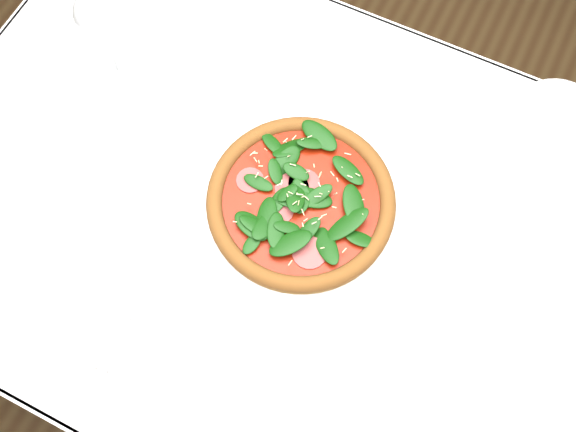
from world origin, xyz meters
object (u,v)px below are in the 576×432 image
at_px(plate, 301,205).
at_px(pizza, 301,200).
at_px(napkin, 114,348).
at_px(wine_glass, 100,20).

bearing_deg(plate, pizza, 0.00).
bearing_deg(pizza, napkin, -114.31).
distance_m(pizza, napkin, 0.34).
relative_size(plate, napkin, 2.42).
distance_m(pizza, wine_glass, 0.40).
xyz_separation_m(plate, pizza, (0.00, 0.00, 0.02)).
relative_size(pizza, wine_glass, 1.77).
relative_size(plate, wine_glass, 1.83).
bearing_deg(wine_glass, pizza, -13.30).
bearing_deg(wine_glass, napkin, -59.21).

